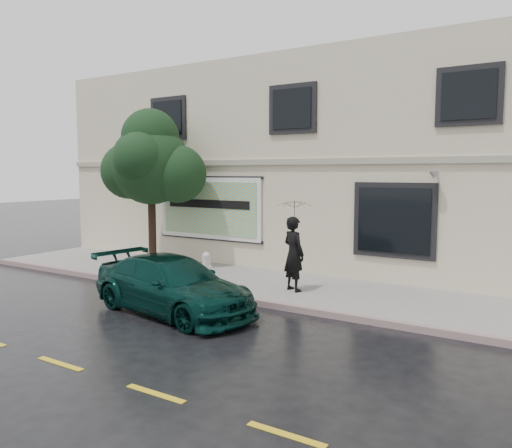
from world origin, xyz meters
The scene contains 11 objects.
ground centered at (0.00, 0.00, 0.00)m, with size 90.00×90.00×0.00m, color black.
sidewalk centered at (0.00, 3.25, 0.07)m, with size 20.00×3.50×0.15m, color #9F9B97.
curb centered at (0.00, 1.50, 0.07)m, with size 20.00×0.18×0.16m, color gray.
road_marking centered at (0.00, -3.50, 0.01)m, with size 19.00×0.12×0.01m, color gold.
building centered at (0.00, 9.00, 3.50)m, with size 20.00×8.12×7.00m.
billboard centered at (-3.20, 4.92, 2.05)m, with size 4.30×0.16×2.20m.
car centered at (-0.49, -0.07, 0.65)m, with size 1.99×4.49×1.31m, color #072B26.
pedestrian centered at (1.20, 2.81, 1.14)m, with size 0.72×0.47×1.98m, color black.
umbrella centered at (1.20, 2.81, 2.49)m, with size 0.99×0.99×0.73m, color black.
street_tree centered at (-4.49, 3.49, 3.50)m, with size 2.62×2.62×4.68m.
fire_hydrant centered at (-1.50, 2.55, 0.56)m, with size 0.34×0.32×0.84m.
Camera 1 is at (7.22, -8.73, 3.27)m, focal length 35.00 mm.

